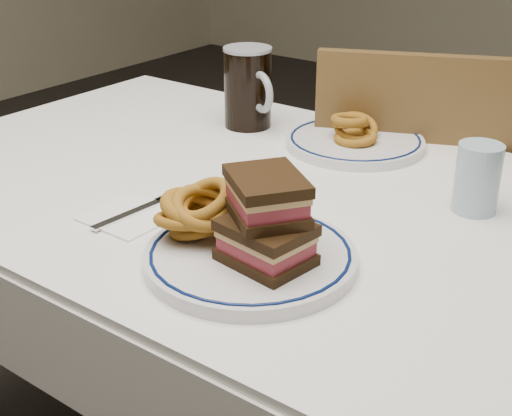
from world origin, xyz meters
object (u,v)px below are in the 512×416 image
Objects in this scene: chair_far at (410,224)px; far_plate at (355,142)px; beer_mug at (248,87)px; reuben_sandwich at (266,219)px; main_plate at (250,257)px.

chair_far reaches higher than far_plate.
beer_mug is (-0.29, -0.24, 0.33)m from chair_far.
chair_far is at bearing 40.28° from beer_mug.
reuben_sandwich is at bearing -81.57° from chair_far.
main_plate is at bearing -52.57° from beer_mug.
beer_mug is 0.62× the size of far_plate.
reuben_sandwich reaches higher than main_plate.
beer_mug reaches higher than far_plate.
far_plate is at bearing 103.20° from main_plate.
far_plate is at bearing 5.67° from beer_mug.
chair_far is 0.80m from reuben_sandwich.
chair_far reaches higher than reuben_sandwich.
chair_far is 3.13× the size of main_plate.
reuben_sandwich is 0.62m from beer_mug.
far_plate is at bearing 106.25° from reuben_sandwich.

